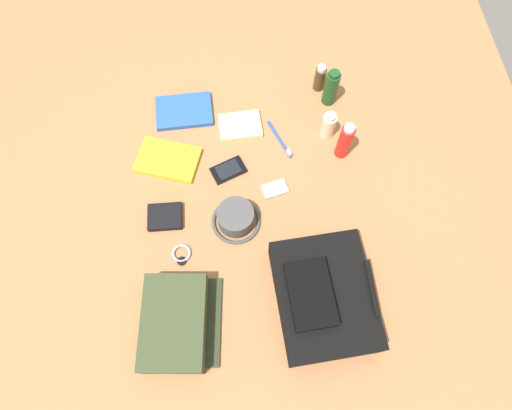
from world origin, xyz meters
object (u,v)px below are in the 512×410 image
object	(u,v)px
backpack	(323,297)
shampoo_bottle	(331,88)
bucket_hat	(236,218)
cologne_bottle	(320,78)
paperback_novel	(184,111)
lotion_bottle	(328,125)
travel_guidebook	(168,160)
toothbrush	(281,141)
cell_phone	(228,170)
wristwatch	(181,254)
toiletry_pouch	(176,323)
sunscreen_spray	(345,141)
wallet	(165,216)
notepad	(240,126)
media_player	(275,189)

from	to	relation	value
backpack	shampoo_bottle	bearing A→B (deg)	168.93
bucket_hat	cologne_bottle	distance (m)	0.61
paperback_novel	lotion_bottle	bearing A→B (deg)	74.41
travel_guidebook	toothbrush	bearing A→B (deg)	95.38
shampoo_bottle	lotion_bottle	size ratio (longest dim) A/B	1.37
cell_phone	shampoo_bottle	bearing A→B (deg)	123.21
cell_phone	wristwatch	xyz separation A→B (m)	(0.28, -0.17, -0.00)
bucket_hat	wristwatch	xyz separation A→B (m)	(0.10, -0.18, -0.03)
toiletry_pouch	sunscreen_spray	size ratio (longest dim) A/B	1.77
sunscreen_spray	paperback_novel	distance (m)	0.59
toothbrush	wallet	bearing A→B (deg)	-59.03
shampoo_bottle	paperback_novel	distance (m)	0.53
toothbrush	notepad	distance (m)	0.16
toiletry_pouch	cologne_bottle	bearing A→B (deg)	146.11
toiletry_pouch	cell_phone	size ratio (longest dim) A/B	2.22
lotion_bottle	media_player	size ratio (longest dim) A/B	1.21
bucket_hat	toothbrush	world-z (taller)	bucket_hat
toothbrush	wallet	distance (m)	0.48
bucket_hat	wallet	xyz separation A→B (m)	(-0.04, -0.23, -0.02)
cell_phone	paperback_novel	bearing A→B (deg)	-150.93
toiletry_pouch	paperback_novel	world-z (taller)	toiletry_pouch
bucket_hat	shampoo_bottle	distance (m)	0.58
lotion_bottle	sunscreen_spray	xyz separation A→B (m)	(0.08, 0.04, 0.02)
shampoo_bottle	lotion_bottle	bearing A→B (deg)	-11.74
cell_phone	media_player	bearing A→B (deg)	60.30
notepad	toothbrush	bearing A→B (deg)	58.11
shampoo_bottle	toothbrush	bearing A→B (deg)	-50.99
lotion_bottle	travel_guidebook	distance (m)	0.57
paperback_novel	wallet	world-z (taller)	wallet
travel_guidebook	bucket_hat	bearing A→B (deg)	41.29
lotion_bottle	media_player	xyz separation A→B (m)	(0.20, -0.21, -0.05)
cell_phone	wristwatch	bearing A→B (deg)	-31.01
lotion_bottle	notepad	world-z (taller)	lotion_bottle
backpack	lotion_bottle	distance (m)	0.59
wristwatch	toothbrush	xyz separation A→B (m)	(-0.38, 0.36, 0.00)
sunscreen_spray	travel_guidebook	world-z (taller)	sunscreen_spray
sunscreen_spray	paperback_novel	world-z (taller)	sunscreen_spray
shampoo_bottle	travel_guidebook	world-z (taller)	shampoo_bottle
lotion_bottle	wristwatch	distance (m)	0.66
bucket_hat	notepad	world-z (taller)	bucket_hat
backpack	paperback_novel	world-z (taller)	backpack
wallet	shampoo_bottle	bearing A→B (deg)	125.15
toiletry_pouch	cologne_bottle	world-z (taller)	cologne_bottle
bucket_hat	wallet	bearing A→B (deg)	-99.16
cologne_bottle	paperback_novel	world-z (taller)	cologne_bottle
toiletry_pouch	toothbrush	bearing A→B (deg)	147.44
travel_guidebook	media_player	size ratio (longest dim) A/B	2.57
backpack	wristwatch	world-z (taller)	backpack
wristwatch	shampoo_bottle	bearing A→B (deg)	133.89
sunscreen_spray	cologne_bottle	bearing A→B (deg)	-172.81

